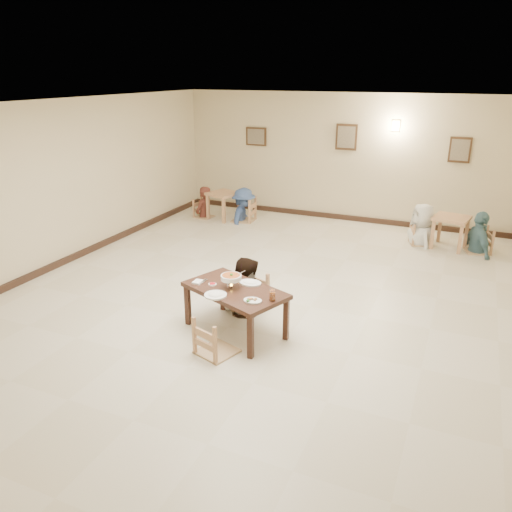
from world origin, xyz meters
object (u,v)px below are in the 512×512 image
at_px(bg_diner_d, 483,212).
at_px(bg_chair_lr, 243,199).
at_px(bg_table_right, 451,223).
at_px(bg_chair_rl, 422,224).
at_px(chair_far, 247,277).
at_px(bg_diner_a, 203,187).
at_px(bg_chair_ll, 204,200).
at_px(main_diner, 244,258).
at_px(curry_warmer, 231,278).
at_px(drink_glass, 272,295).
at_px(main_table, 235,294).
at_px(chair_near, 216,319).
at_px(bg_table_left, 223,198).
at_px(bg_diner_b, 243,188).
at_px(bg_chair_rr, 480,229).
at_px(bg_diner_c, 425,204).

bearing_deg(bg_diner_d, bg_chair_lr, 63.45).
relative_size(bg_table_right, bg_chair_rl, 0.87).
height_order(chair_far, bg_diner_a, bg_diner_a).
relative_size(bg_table_right, bg_chair_ll, 0.87).
relative_size(chair_far, main_diner, 0.62).
relative_size(curry_warmer, drink_glass, 2.04).
distance_m(main_table, chair_near, 0.61).
distance_m(main_table, bg_diner_a, 5.93).
bearing_deg(chair_far, bg_table_left, 141.07).
bearing_deg(bg_chair_rl, bg_diner_b, 69.95).
xyz_separation_m(chair_near, bg_chair_ll, (-3.28, 5.56, -0.05)).
xyz_separation_m(main_table, main_diner, (-0.17, 0.66, 0.27)).
bearing_deg(curry_warmer, bg_diner_b, 113.18).
relative_size(bg_table_left, bg_diner_a, 0.54).
xyz_separation_m(chair_near, bg_diner_d, (3.04, 5.52, 0.35)).
height_order(chair_near, drink_glass, chair_near).
xyz_separation_m(main_diner, bg_table_left, (-2.58, 4.36, -0.32)).
relative_size(bg_table_left, bg_table_right, 1.09).
bearing_deg(drink_glass, bg_chair_rl, 75.40).
relative_size(bg_chair_rr, bg_diner_b, 0.59).
xyz_separation_m(bg_diner_a, bg_diner_c, (5.21, 0.03, 0.09)).
bearing_deg(bg_diner_a, main_table, 40.11).
bearing_deg(main_table, bg_chair_ll, 144.99).
height_order(main_table, bg_diner_c, bg_diner_c).
relative_size(main_table, chair_far, 1.51).
distance_m(bg_diner_c, bg_diner_d, 1.12).
bearing_deg(bg_table_left, bg_chair_lr, 4.31).
bearing_deg(curry_warmer, drink_glass, -13.22).
bearing_deg(bg_chair_lr, drink_glass, 24.20).
bearing_deg(drink_glass, chair_near, -142.44).
height_order(curry_warmer, bg_chair_rr, bg_chair_rr).
height_order(chair_far, main_diner, main_diner).
height_order(drink_glass, bg_diner_c, bg_diner_c).
xyz_separation_m(drink_glass, bg_chair_rr, (2.46, 5.07, -0.25)).
relative_size(drink_glass, bg_chair_rr, 0.16).
xyz_separation_m(bg_table_left, bg_chair_rl, (4.69, -0.04, -0.09)).
distance_m(bg_chair_lr, bg_chair_rr, 5.29).
bearing_deg(bg_diner_c, bg_chair_lr, -118.76).
distance_m(bg_table_right, bg_diner_a, 5.77).
bearing_deg(main_diner, bg_diner_b, -65.38).
relative_size(bg_chair_lr, bg_diner_d, 0.65).
distance_m(bg_chair_lr, bg_diner_d, 5.30).
height_order(bg_table_left, bg_table_right, bg_table_left).
distance_m(chair_near, main_diner, 1.33).
distance_m(main_diner, bg_diner_d, 5.34).
distance_m(bg_diner_b, bg_diner_c, 4.17).
xyz_separation_m(chair_far, bg_chair_lr, (-2.08, 4.34, 0.01)).
height_order(bg_chair_lr, bg_diner_d, bg_diner_d).
distance_m(bg_chair_rr, bg_diner_d, 0.36).
distance_m(chair_far, bg_diner_c, 4.76).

